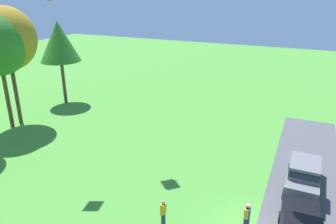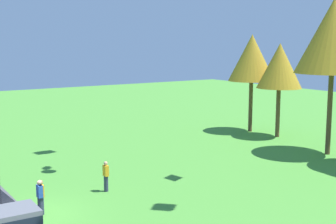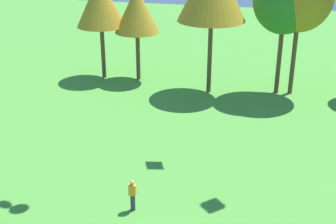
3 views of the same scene
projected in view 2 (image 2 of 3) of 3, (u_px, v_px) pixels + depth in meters
The scene contains 7 objects.
ground_plane at pixel (33, 216), 22.22m from camera, with size 120.00×120.00×0.00m, color #478E33.
person_on_lawn at pixel (40, 197), 22.22m from camera, with size 0.36×0.24×1.71m.
person_watching_sky at pixel (41, 197), 22.28m from camera, with size 0.36×0.24×1.71m.
person_beside_suv at pixel (106, 176), 25.77m from camera, with size 0.36×0.24×1.71m.
tree_left_of_center at pixel (252, 58), 42.39m from camera, with size 4.22×4.22×8.91m.
tree_far_left at pixel (280, 66), 39.99m from camera, with size 3.85×3.85×8.12m.
tree_lone_near at pixel (333, 36), 33.26m from camera, with size 5.38×5.38×11.36m.
Camera 2 is at (21.23, -6.50, 8.17)m, focal length 50.00 mm.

